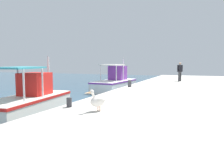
{
  "coord_description": "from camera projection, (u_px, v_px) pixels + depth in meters",
  "views": [
    {
      "loc": [
        -14.14,
        -5.48,
        2.62
      ],
      "look_at": [
        1.22,
        0.75,
        1.02
      ],
      "focal_mm": 36.81,
      "sensor_mm": 36.0,
      "label": 1
    }
  ],
  "objects": [
    {
      "name": "quay_pier",
      "position": [
        195.0,
        100.0,
        13.44
      ],
      "size": [
        36.0,
        10.0,
        0.8
      ],
      "primitive_type": "cube",
      "color": "#BCB7AD",
      "rests_on": "ground"
    },
    {
      "name": "fishing_boat_second",
      "position": [
        29.0,
        102.0,
        10.9
      ],
      "size": [
        5.39,
        2.58,
        2.93
      ],
      "color": "silver",
      "rests_on": "ground"
    },
    {
      "name": "fishing_boat_third",
      "position": [
        115.0,
        83.0,
        20.72
      ],
      "size": [
        5.65,
        2.5,
        3.04
      ],
      "color": "white",
      "rests_on": "ground"
    },
    {
      "name": "pelican",
      "position": [
        98.0,
        100.0,
        8.49
      ],
      "size": [
        0.94,
        0.63,
        0.82
      ],
      "color": "tan",
      "rests_on": "quay_pier"
    },
    {
      "name": "fisherman_standing",
      "position": [
        180.0,
        71.0,
        21.55
      ],
      "size": [
        0.53,
        0.48,
        1.77
      ],
      "color": "#3F3F42",
      "rests_on": "quay_pier"
    },
    {
      "name": "mooring_bollard_nearest",
      "position": [
        69.0,
        102.0,
        9.24
      ],
      "size": [
        0.22,
        0.22,
        0.38
      ],
      "primitive_type": "cylinder",
      "color": "#333338",
      "rests_on": "quay_pier"
    },
    {
      "name": "mooring_bollard_second",
      "position": [
        130.0,
        84.0,
        16.63
      ],
      "size": [
        0.26,
        0.26,
        0.5
      ],
      "primitive_type": "cylinder",
      "color": "#333338",
      "rests_on": "quay_pier"
    }
  ]
}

